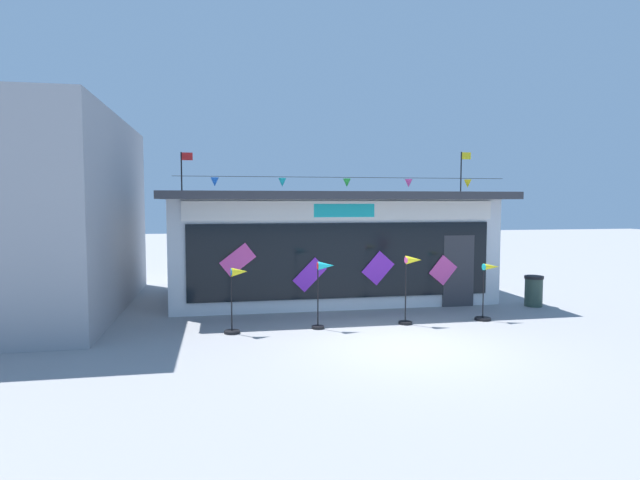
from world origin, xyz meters
TOP-DOWN VIEW (x-y plane):
  - ground_plane at (0.00, 0.00)m, footprint 80.00×80.00m
  - kite_shop_building at (-0.39, 5.72)m, footprint 9.54×4.93m
  - wind_spinner_far_left at (-3.30, 1.75)m, footprint 0.56×0.35m
  - wind_spinner_left at (-1.31, 1.83)m, footprint 0.53×0.29m
  - wind_spinner_center_left at (0.83, 1.88)m, footprint 0.55×0.32m
  - wind_spinner_center_right at (2.84, 1.94)m, footprint 0.60×0.40m
  - trash_bin at (4.99, 3.30)m, footprint 0.52×0.52m

SIDE VIEW (x-z plane):
  - ground_plane at x=0.00m, z-range 0.00..0.00m
  - trash_bin at x=4.99m, z-range 0.01..0.87m
  - wind_spinner_center_right at x=2.84m, z-range 0.05..1.46m
  - wind_spinner_far_left at x=-3.30m, z-range 0.18..1.66m
  - wind_spinner_left at x=-1.31m, z-range 0.33..1.89m
  - wind_spinner_center_left at x=0.83m, z-range 0.30..1.95m
  - kite_shop_building at x=-0.39m, z-range -0.63..3.88m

